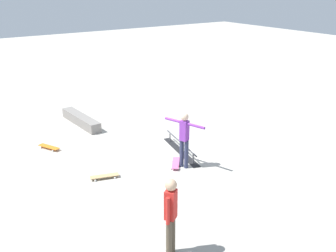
% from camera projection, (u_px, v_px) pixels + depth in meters
% --- Properties ---
extents(ground_plane, '(60.00, 60.00, 0.00)m').
position_uv_depth(ground_plane, '(156.00, 151.00, 12.63)').
color(ground_plane, '#ADA89E').
extents(grind_rail, '(2.44, 0.75, 0.35)m').
position_uv_depth(grind_rail, '(181.00, 148.00, 12.54)').
color(grind_rail, black).
rests_on(grind_rail, ground_plane).
extents(skate_ledge, '(2.52, 0.55, 0.37)m').
position_uv_depth(skate_ledge, '(81.00, 120.00, 14.92)').
color(skate_ledge, gray).
rests_on(skate_ledge, ground_plane).
extents(skater_main, '(1.32, 0.49, 1.70)m').
position_uv_depth(skater_main, '(184.00, 136.00, 11.24)').
color(skater_main, '#2D3351').
rests_on(skater_main, ground_plane).
extents(skateboard_main, '(0.75, 0.65, 0.09)m').
position_uv_depth(skateboard_main, '(176.00, 163.00, 11.66)').
color(skateboard_main, '#E05993').
rests_on(skateboard_main, ground_plane).
extents(bystander_red_shirt, '(0.29, 0.36, 1.72)m').
position_uv_depth(bystander_red_shirt, '(171.00, 214.00, 7.55)').
color(bystander_red_shirt, brown).
rests_on(bystander_red_shirt, ground_plane).
extents(loose_skateboard_natural, '(0.42, 0.82, 0.09)m').
position_uv_depth(loose_skateboard_natural, '(105.00, 176.00, 10.89)').
color(loose_skateboard_natural, tan).
rests_on(loose_skateboard_natural, ground_plane).
extents(loose_skateboard_orange, '(0.81, 0.53, 0.09)m').
position_uv_depth(loose_skateboard_orange, '(49.00, 147.00, 12.79)').
color(loose_skateboard_orange, orange).
rests_on(loose_skateboard_orange, ground_plane).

